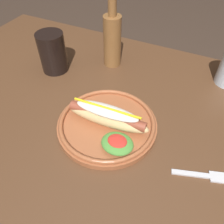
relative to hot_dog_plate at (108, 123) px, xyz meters
name	(u,v)px	position (x,y,z in m)	size (l,w,h in m)	color
ground_plane	(117,214)	(0.02, 0.05, -0.76)	(8.00, 8.00, 0.00)	#3D2D23
dining_table	(120,137)	(0.02, 0.05, -0.12)	(1.45, 0.85, 0.74)	#51331E
hot_dog_plate	(108,123)	(0.00, 0.00, 0.00)	(0.27, 0.27, 0.08)	#9E5633
fork	(203,176)	(0.26, -0.03, -0.02)	(0.12, 0.05, 0.00)	silver
soda_cup	(53,52)	(-0.29, 0.16, 0.05)	(0.09, 0.09, 0.13)	black
glass_bottle	(112,39)	(-0.12, 0.28, 0.07)	(0.06, 0.06, 0.24)	brown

